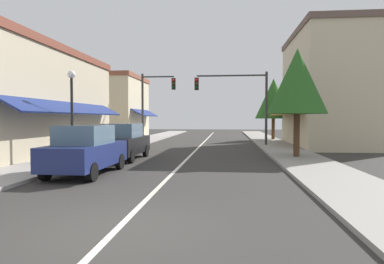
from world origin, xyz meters
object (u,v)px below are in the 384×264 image
object	(u,v)px
parked_car_nearest_left	(86,150)
parked_car_second_left	(123,142)
traffic_signal_mast_arm	(240,95)
tree_right_near	(297,81)
traffic_signal_left_corner	(153,98)
tree_right_far	(273,99)
street_lamp_left_near	(72,100)

from	to	relation	value
parked_car_nearest_left	parked_car_second_left	distance (m)	4.54
traffic_signal_mast_arm	tree_right_near	bearing A→B (deg)	-71.90
traffic_signal_left_corner	tree_right_near	distance (m)	13.30
tree_right_near	tree_right_far	bearing A→B (deg)	87.05
traffic_signal_mast_arm	traffic_signal_left_corner	size ratio (longest dim) A/B	0.96
traffic_signal_left_corner	tree_right_near	world-z (taller)	traffic_signal_left_corner
traffic_signal_mast_arm	street_lamp_left_near	distance (m)	13.15
traffic_signal_mast_arm	parked_car_second_left	bearing A→B (deg)	-123.93
tree_right_far	parked_car_second_left	bearing A→B (deg)	-120.42
parked_car_nearest_left	tree_right_far	xyz separation A→B (m)	(9.26, 20.38, 2.95)
parked_car_nearest_left	parked_car_second_left	bearing A→B (deg)	91.49
traffic_signal_left_corner	tree_right_far	size ratio (longest dim) A/B	0.99
traffic_signal_mast_arm	traffic_signal_left_corner	bearing A→B (deg)	165.71
parked_car_nearest_left	traffic_signal_left_corner	size ratio (longest dim) A/B	0.74
traffic_signal_mast_arm	parked_car_nearest_left	bearing A→B (deg)	-113.91
parked_car_nearest_left	street_lamp_left_near	size ratio (longest dim) A/B	0.99
traffic_signal_left_corner	street_lamp_left_near	size ratio (longest dim) A/B	1.34
tree_right_far	parked_car_nearest_left	bearing A→B (deg)	-114.43
parked_car_second_left	traffic_signal_mast_arm	size ratio (longest dim) A/B	0.76
parked_car_second_left	traffic_signal_left_corner	xyz separation A→B (m)	(-0.80, 10.69, 2.79)
parked_car_second_left	traffic_signal_left_corner	bearing A→B (deg)	94.74
parked_car_nearest_left	street_lamp_left_near	xyz separation A→B (m)	(-1.92, 3.02, 1.99)
tree_right_near	street_lamp_left_near	bearing A→B (deg)	-165.19
parked_car_second_left	traffic_signal_left_corner	distance (m)	11.08
parked_car_second_left	tree_right_far	size ratio (longest dim) A/B	0.72
parked_car_second_left	traffic_signal_mast_arm	distance (m)	11.16
parked_car_nearest_left	tree_right_near	xyz separation A→B (m)	(8.51, 5.77, 2.98)
parked_car_nearest_left	tree_right_near	bearing A→B (deg)	35.15
traffic_signal_mast_arm	traffic_signal_left_corner	world-z (taller)	traffic_signal_left_corner
traffic_signal_mast_arm	street_lamp_left_near	xyz separation A→B (m)	(-7.90, -10.48, -0.85)
traffic_signal_left_corner	parked_car_second_left	bearing A→B (deg)	-85.70
street_lamp_left_near	traffic_signal_mast_arm	bearing A→B (deg)	52.99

